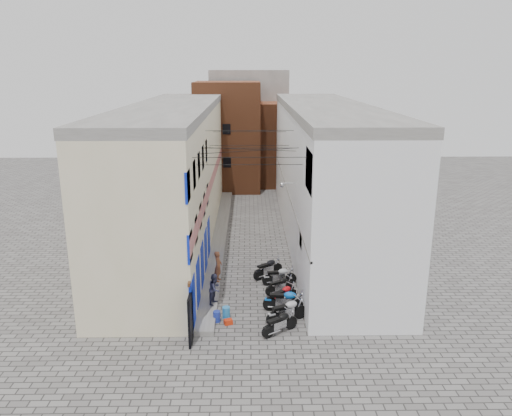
{
  "coord_description": "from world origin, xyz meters",
  "views": [
    {
      "loc": [
        -0.05,
        -19.29,
        11.23
      ],
      "look_at": [
        0.38,
        9.89,
        3.0
      ],
      "focal_mm": 35.0,
      "sensor_mm": 36.0,
      "label": 1
    }
  ],
  "objects_px": {
    "motorcycle_e": "(280,285)",
    "water_jug_far": "(226,313)",
    "motorcycle_c": "(285,299)",
    "motorcycle_g": "(268,267)",
    "motorcycle_b": "(287,310)",
    "motorcycle_d": "(284,294)",
    "person_b": "(215,289)",
    "person_a": "(218,266)",
    "motorcycle_a": "(280,322)",
    "red_crate": "(228,322)",
    "motorcycle_f": "(279,275)",
    "water_jug_near": "(217,316)"
  },
  "relations": [
    {
      "from": "person_b",
      "to": "red_crate",
      "type": "height_order",
      "value": "person_b"
    },
    {
      "from": "water_jug_near",
      "to": "motorcycle_c",
      "type": "bearing_deg",
      "value": 16.98
    },
    {
      "from": "person_a",
      "to": "red_crate",
      "type": "bearing_deg",
      "value": -163.6
    },
    {
      "from": "person_b",
      "to": "motorcycle_b",
      "type": "bearing_deg",
      "value": -91.07
    },
    {
      "from": "water_jug_far",
      "to": "motorcycle_e",
      "type": "bearing_deg",
      "value": 44.23
    },
    {
      "from": "person_a",
      "to": "motorcycle_d",
      "type": "bearing_deg",
      "value": -116.02
    },
    {
      "from": "motorcycle_c",
      "to": "person_b",
      "type": "xyz_separation_m",
      "value": [
        -3.35,
        0.38,
        0.39
      ]
    },
    {
      "from": "motorcycle_g",
      "to": "motorcycle_c",
      "type": "bearing_deg",
      "value": -29.51
    },
    {
      "from": "motorcycle_d",
      "to": "person_b",
      "type": "xyz_separation_m",
      "value": [
        -3.35,
        -0.45,
        0.5
      ]
    },
    {
      "from": "red_crate",
      "to": "water_jug_near",
      "type": "bearing_deg",
      "value": 155.11
    },
    {
      "from": "motorcycle_b",
      "to": "water_jug_far",
      "type": "height_order",
      "value": "motorcycle_b"
    },
    {
      "from": "motorcycle_a",
      "to": "motorcycle_b",
      "type": "xyz_separation_m",
      "value": [
        0.39,
        1.03,
        0.05
      ]
    },
    {
      "from": "water_jug_near",
      "to": "red_crate",
      "type": "distance_m",
      "value": 0.61
    },
    {
      "from": "motorcycle_c",
      "to": "motorcycle_g",
      "type": "relative_size",
      "value": 1.06
    },
    {
      "from": "motorcycle_f",
      "to": "person_b",
      "type": "distance_m",
      "value": 4.24
    },
    {
      "from": "motorcycle_e",
      "to": "motorcycle_c",
      "type": "bearing_deg",
      "value": -24.04
    },
    {
      "from": "motorcycle_e",
      "to": "water_jug_far",
      "type": "bearing_deg",
      "value": -73.23
    },
    {
      "from": "motorcycle_b",
      "to": "motorcycle_c",
      "type": "xyz_separation_m",
      "value": [
        -0.01,
        1.04,
        0.02
      ]
    },
    {
      "from": "motorcycle_g",
      "to": "person_b",
      "type": "relative_size",
      "value": 1.32
    },
    {
      "from": "water_jug_far",
      "to": "motorcycle_b",
      "type": "bearing_deg",
      "value": -8.06
    },
    {
      "from": "person_b",
      "to": "water_jug_near",
      "type": "bearing_deg",
      "value": -151.89
    },
    {
      "from": "motorcycle_g",
      "to": "red_crate",
      "type": "bearing_deg",
      "value": -59.59
    },
    {
      "from": "motorcycle_g",
      "to": "motorcycle_f",
      "type": "bearing_deg",
      "value": -9.13
    },
    {
      "from": "motorcycle_a",
      "to": "person_a",
      "type": "xyz_separation_m",
      "value": [
        -2.98,
        5.1,
        0.53
      ]
    },
    {
      "from": "motorcycle_g",
      "to": "person_a",
      "type": "height_order",
      "value": "person_a"
    },
    {
      "from": "motorcycle_b",
      "to": "motorcycle_g",
      "type": "xyz_separation_m",
      "value": [
        -0.67,
        5.09,
        -0.02
      ]
    },
    {
      "from": "person_b",
      "to": "motorcycle_e",
      "type": "bearing_deg",
      "value": -42.26
    },
    {
      "from": "motorcycle_e",
      "to": "motorcycle_g",
      "type": "bearing_deg",
      "value": 167.0
    },
    {
      "from": "water_jug_far",
      "to": "motorcycle_a",
      "type": "bearing_deg",
      "value": -30.56
    },
    {
      "from": "motorcycle_b",
      "to": "motorcycle_g",
      "type": "bearing_deg",
      "value": 162.25
    },
    {
      "from": "motorcycle_d",
      "to": "motorcycle_e",
      "type": "xyz_separation_m",
      "value": [
        -0.11,
        1.12,
        -0.02
      ]
    },
    {
      "from": "motorcycle_b",
      "to": "water_jug_far",
      "type": "relative_size",
      "value": 3.72
    },
    {
      "from": "motorcycle_c",
      "to": "motorcycle_g",
      "type": "height_order",
      "value": "motorcycle_c"
    },
    {
      "from": "motorcycle_c",
      "to": "water_jug_near",
      "type": "bearing_deg",
      "value": -66.48
    },
    {
      "from": "motorcycle_f",
      "to": "motorcycle_b",
      "type": "bearing_deg",
      "value": -8.93
    },
    {
      "from": "motorcycle_b",
      "to": "person_a",
      "type": "height_order",
      "value": "person_a"
    },
    {
      "from": "motorcycle_d",
      "to": "motorcycle_e",
      "type": "bearing_deg",
      "value": 144.94
    },
    {
      "from": "motorcycle_b",
      "to": "motorcycle_d",
      "type": "xyz_separation_m",
      "value": [
        -0.01,
        1.87,
        -0.09
      ]
    },
    {
      "from": "motorcycle_g",
      "to": "person_a",
      "type": "distance_m",
      "value": 2.92
    },
    {
      "from": "motorcycle_a",
      "to": "motorcycle_g",
      "type": "relative_size",
      "value": 0.94
    },
    {
      "from": "motorcycle_b",
      "to": "motorcycle_d",
      "type": "relative_size",
      "value": 1.18
    },
    {
      "from": "motorcycle_g",
      "to": "water_jug_far",
      "type": "distance_m",
      "value": 5.16
    },
    {
      "from": "motorcycle_e",
      "to": "person_a",
      "type": "bearing_deg",
      "value": -135.89
    },
    {
      "from": "motorcycle_c",
      "to": "water_jug_far",
      "type": "height_order",
      "value": "motorcycle_c"
    },
    {
      "from": "motorcycle_c",
      "to": "motorcycle_d",
      "type": "height_order",
      "value": "motorcycle_c"
    },
    {
      "from": "motorcycle_d",
      "to": "person_b",
      "type": "distance_m",
      "value": 3.42
    },
    {
      "from": "motorcycle_d",
      "to": "motorcycle_e",
      "type": "distance_m",
      "value": 1.13
    },
    {
      "from": "motorcycle_f",
      "to": "red_crate",
      "type": "distance_m",
      "value": 5.01
    },
    {
      "from": "motorcycle_d",
      "to": "water_jug_far",
      "type": "bearing_deg",
      "value": -102.85
    },
    {
      "from": "motorcycle_f",
      "to": "person_b",
      "type": "xyz_separation_m",
      "value": [
        -3.26,
        -2.67,
        0.47
      ]
    }
  ]
}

